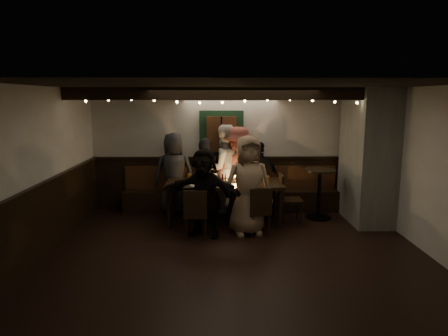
{
  "coord_description": "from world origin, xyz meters",
  "views": [
    {
      "loc": [
        -0.29,
        -6.16,
        2.42
      ],
      "look_at": [
        -0.16,
        1.6,
        1.05
      ],
      "focal_mm": 32.0,
      "sensor_mm": 36.0,
      "label": 1
    }
  ],
  "objects_px": {
    "person_c": "(224,169)",
    "person_d": "(238,171)",
    "chair_end": "(286,195)",
    "person_a": "(174,173)",
    "person_b": "(205,175)",
    "person_e": "(259,178)",
    "dining_table": "(224,186)",
    "chair_near_left": "(196,211)",
    "person_f": "(204,192)",
    "person_g": "(248,185)",
    "chair_near_right": "(259,209)",
    "high_top": "(319,187)"
  },
  "relations": [
    {
      "from": "person_b",
      "to": "person_d",
      "type": "relative_size",
      "value": 0.87
    },
    {
      "from": "chair_near_left",
      "to": "person_c",
      "type": "distance_m",
      "value": 1.8
    },
    {
      "from": "person_b",
      "to": "person_f",
      "type": "height_order",
      "value": "person_b"
    },
    {
      "from": "chair_near_left",
      "to": "person_a",
      "type": "bearing_deg",
      "value": 108.3
    },
    {
      "from": "high_top",
      "to": "person_d",
      "type": "distance_m",
      "value": 1.69
    },
    {
      "from": "person_a",
      "to": "person_c",
      "type": "distance_m",
      "value": 1.05
    },
    {
      "from": "person_c",
      "to": "person_d",
      "type": "distance_m",
      "value": 0.31
    },
    {
      "from": "dining_table",
      "to": "chair_end",
      "type": "relative_size",
      "value": 2.36
    },
    {
      "from": "chair_end",
      "to": "person_e",
      "type": "bearing_deg",
      "value": 125.4
    },
    {
      "from": "chair_near_right",
      "to": "chair_end",
      "type": "height_order",
      "value": "chair_end"
    },
    {
      "from": "person_f",
      "to": "person_g",
      "type": "height_order",
      "value": "person_g"
    },
    {
      "from": "chair_near_right",
      "to": "high_top",
      "type": "bearing_deg",
      "value": 37.84
    },
    {
      "from": "high_top",
      "to": "person_g",
      "type": "xyz_separation_m",
      "value": [
        -1.51,
        -0.92,
        0.25
      ]
    },
    {
      "from": "chair_end",
      "to": "person_a",
      "type": "bearing_deg",
      "value": 163.32
    },
    {
      "from": "person_a",
      "to": "person_g",
      "type": "height_order",
      "value": "person_g"
    },
    {
      "from": "chair_end",
      "to": "person_d",
      "type": "height_order",
      "value": "person_d"
    },
    {
      "from": "high_top",
      "to": "person_c",
      "type": "distance_m",
      "value": 2.0
    },
    {
      "from": "person_d",
      "to": "person_e",
      "type": "bearing_deg",
      "value": 176.83
    },
    {
      "from": "chair_near_right",
      "to": "person_c",
      "type": "relative_size",
      "value": 0.47
    },
    {
      "from": "high_top",
      "to": "person_a",
      "type": "bearing_deg",
      "value": 171.55
    },
    {
      "from": "person_e",
      "to": "person_d",
      "type": "bearing_deg",
      "value": 21.69
    },
    {
      "from": "high_top",
      "to": "person_b",
      "type": "distance_m",
      "value": 2.37
    },
    {
      "from": "person_b",
      "to": "chair_near_right",
      "type": "bearing_deg",
      "value": 145.61
    },
    {
      "from": "chair_near_left",
      "to": "high_top",
      "type": "bearing_deg",
      "value": 25.94
    },
    {
      "from": "chair_near_left",
      "to": "person_b",
      "type": "bearing_deg",
      "value": 86.01
    },
    {
      "from": "chair_near_left",
      "to": "chair_near_right",
      "type": "relative_size",
      "value": 1.01
    },
    {
      "from": "dining_table",
      "to": "person_c",
      "type": "height_order",
      "value": "person_c"
    },
    {
      "from": "dining_table",
      "to": "person_e",
      "type": "xyz_separation_m",
      "value": [
        0.76,
        0.66,
        0.02
      ]
    },
    {
      "from": "person_c",
      "to": "person_d",
      "type": "bearing_deg",
      "value": 146.17
    },
    {
      "from": "dining_table",
      "to": "high_top",
      "type": "xyz_separation_m",
      "value": [
        1.92,
        0.25,
        -0.1
      ]
    },
    {
      "from": "person_d",
      "to": "person_g",
      "type": "distance_m",
      "value": 1.34
    },
    {
      "from": "high_top",
      "to": "person_b",
      "type": "xyz_separation_m",
      "value": [
        -2.31,
        0.48,
        0.16
      ]
    },
    {
      "from": "person_d",
      "to": "chair_end",
      "type": "bearing_deg",
      "value": 141.8
    },
    {
      "from": "chair_end",
      "to": "person_a",
      "type": "relative_size",
      "value": 0.56
    },
    {
      "from": "chair_end",
      "to": "person_b",
      "type": "distance_m",
      "value": 1.77
    },
    {
      "from": "person_g",
      "to": "person_e",
      "type": "bearing_deg",
      "value": 64.02
    },
    {
      "from": "person_d",
      "to": "person_g",
      "type": "bearing_deg",
      "value": 91.82
    },
    {
      "from": "chair_near_left",
      "to": "chair_end",
      "type": "relative_size",
      "value": 0.92
    },
    {
      "from": "person_d",
      "to": "chair_near_right",
      "type": "bearing_deg",
      "value": 99.11
    },
    {
      "from": "person_c",
      "to": "person_d",
      "type": "xyz_separation_m",
      "value": [
        0.3,
        -0.07,
        -0.02
      ]
    },
    {
      "from": "person_f",
      "to": "person_g",
      "type": "bearing_deg",
      "value": 29.12
    },
    {
      "from": "chair_near_right",
      "to": "chair_end",
      "type": "bearing_deg",
      "value": 52.4
    },
    {
      "from": "chair_near_right",
      "to": "person_b",
      "type": "distance_m",
      "value": 1.83
    },
    {
      "from": "dining_table",
      "to": "chair_near_left",
      "type": "xyz_separation_m",
      "value": [
        -0.5,
        -0.93,
        -0.24
      ]
    },
    {
      "from": "person_c",
      "to": "person_e",
      "type": "bearing_deg",
      "value": 153.51
    },
    {
      "from": "chair_end",
      "to": "person_c",
      "type": "height_order",
      "value": "person_c"
    },
    {
      "from": "person_a",
      "to": "person_g",
      "type": "bearing_deg",
      "value": 130.59
    },
    {
      "from": "person_c",
      "to": "person_d",
      "type": "height_order",
      "value": "person_c"
    },
    {
      "from": "person_a",
      "to": "person_f",
      "type": "height_order",
      "value": "person_a"
    },
    {
      "from": "person_f",
      "to": "chair_near_right",
      "type": "bearing_deg",
      "value": 21.46
    }
  ]
}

